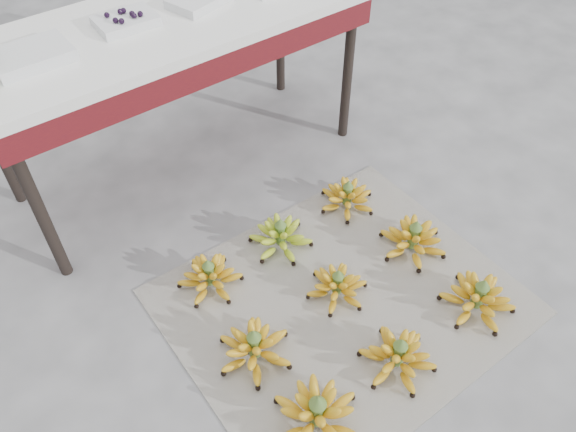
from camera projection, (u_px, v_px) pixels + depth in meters
ground at (321, 312)px, 2.13m from camera, size 60.00×60.00×0.00m
newspaper_mat at (342, 302)px, 2.16m from camera, size 1.27×1.07×0.01m
bunch_front_left at (317, 415)px, 1.78m from camera, size 0.32×0.32×0.18m
bunch_front_center at (398, 356)px, 1.93m from camera, size 0.27×0.27×0.16m
bunch_front_right at (478, 298)px, 2.09m from camera, size 0.34×0.34×0.17m
bunch_mid_left at (255, 348)px, 1.95m from camera, size 0.34×0.34×0.16m
bunch_mid_center at (337, 286)px, 2.14m from camera, size 0.28×0.28×0.14m
bunch_mid_right at (413, 239)px, 2.30m from camera, size 0.35×0.35×0.17m
bunch_back_left at (210, 277)px, 2.17m from camera, size 0.28×0.28×0.15m
bunch_back_center at (281, 236)px, 2.31m from camera, size 0.27×0.27×0.16m
bunch_back_right at (347, 197)px, 2.48m from camera, size 0.30×0.30×0.15m
vendor_table at (171, 36)px, 2.24m from camera, size 1.58×0.63×0.76m
tray_far_left at (31, 56)px, 1.92m from camera, size 0.27×0.19×0.04m
tray_left at (126, 21)px, 2.10m from camera, size 0.23×0.17×0.06m
tray_right at (199, 0)px, 2.23m from camera, size 0.26×0.21×0.04m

